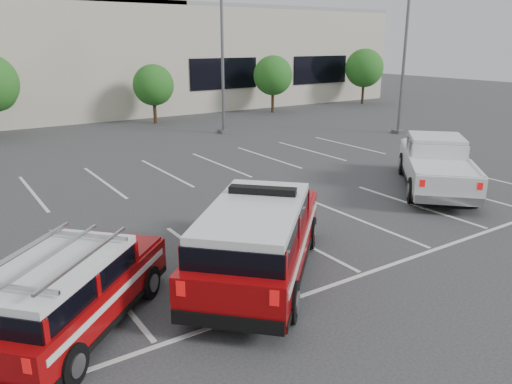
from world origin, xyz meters
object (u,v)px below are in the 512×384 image
tree_right (274,77)px  light_pole_mid (222,46)px  tree_mid_right (154,86)px  fire_chief_suv (258,244)px  tree_far_right (365,69)px  convention_building (43,51)px  ladder_suv (71,298)px  light_pole_right (405,46)px  white_pickup (436,169)px

tree_right → light_pole_mid: bearing=-143.2°
tree_mid_right → tree_right: size_ratio=0.90×
tree_mid_right → fire_chief_suv: 24.73m
tree_far_right → light_pole_mid: light_pole_mid is taller
tree_far_right → light_pole_mid: size_ratio=0.47×
tree_mid_right → fire_chief_suv: (-7.31, -23.57, -1.63)m
tree_far_right → convention_building: bearing=158.5°
tree_far_right → fire_chief_suv: tree_far_right is taller
tree_right → ladder_suv: tree_right is taller
tree_mid_right → light_pole_right: light_pole_right is taller
tree_mid_right → convention_building: bearing=116.6°
tree_mid_right → light_pole_right: size_ratio=0.39×
tree_right → tree_far_right: bearing=0.0°
light_pole_mid → fire_chief_suv: size_ratio=1.75×
tree_mid_right → ladder_suv: size_ratio=0.85×
light_pole_right → white_pickup: size_ratio=1.68×
tree_mid_right → tree_right: (10.00, 0.00, 0.27)m
tree_far_right → fire_chief_suv: 36.14m
convention_building → tree_mid_right: 11.20m
light_pole_right → white_pickup: bearing=-132.7°
tree_mid_right → white_pickup: size_ratio=0.66×
convention_building → light_pole_mid: 17.27m
tree_mid_right → white_pickup: bearing=-82.9°
light_pole_right → tree_right: bearing=94.3°
tree_right → white_pickup: bearing=-109.3°
light_pole_mid → white_pickup: (0.71, -14.99, -4.40)m
convention_building → tree_mid_right: (4.91, -9.82, -2.22)m
tree_right → fire_chief_suv: tree_right is taller
tree_mid_right → light_pole_right: bearing=-47.8°
tree_far_right → ladder_suv: bearing=-143.4°
light_pole_right → ladder_suv: 25.70m
light_pole_right → ladder_suv: bearing=-153.0°
tree_right → fire_chief_suv: bearing=-126.3°
light_pole_mid → ladder_suv: bearing=-127.8°
tree_far_right → light_pole_right: size_ratio=0.47×
convention_building → light_pole_mid: (6.82, -15.86, 0.47)m
tree_right → ladder_suv: bearing=-132.6°
convention_building → ladder_suv: convention_building is taller
fire_chief_suv → ladder_suv: (-4.34, 0.05, -0.13)m
light_pole_mid → light_pole_right: 10.82m
tree_right → white_pickup: 22.39m
tree_right → white_pickup: (-7.39, -21.04, -1.99)m
tree_mid_right → fire_chief_suv: tree_mid_right is taller
tree_far_right → light_pole_right: bearing=-127.0°
white_pickup → ladder_suv: (-14.26, -2.48, -0.04)m
tree_right → ladder_suv: 32.03m
light_pole_right → ladder_suv: size_ratio=2.19×
convention_building → white_pickup: convention_building is taller
tree_mid_right → light_pole_mid: bearing=-72.5°
light_pole_mid → light_pole_right: (9.00, -6.00, 0.00)m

